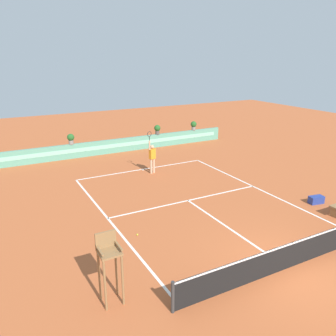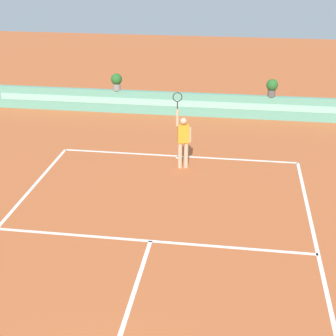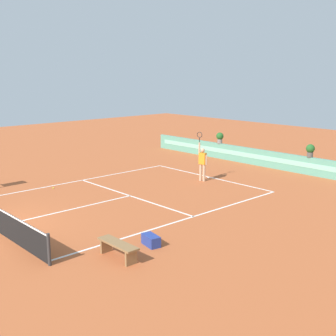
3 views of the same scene
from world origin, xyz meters
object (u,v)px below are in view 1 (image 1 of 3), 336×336
(umpire_chair, at_px, (109,260))
(tennis_player, at_px, (152,156))
(tennis_ball_near_baseline, at_px, (137,235))
(potted_plant_left, at_px, (71,138))
(gear_bag, at_px, (316,200))
(potted_plant_right, at_px, (157,129))
(potted_plant_far_right, at_px, (194,125))

(umpire_chair, bearing_deg, tennis_player, 58.22)
(tennis_ball_near_baseline, height_order, potted_plant_left, potted_plant_left)
(tennis_player, bearing_deg, gear_bag, -57.34)
(tennis_ball_near_baseline, bearing_deg, potted_plant_left, 88.44)
(gear_bag, xyz_separation_m, tennis_ball_near_baseline, (-8.81, 1.19, -0.15))
(tennis_ball_near_baseline, bearing_deg, potted_plant_right, 60.10)
(potted_plant_far_right, distance_m, potted_plant_right, 3.27)
(umpire_chair, xyz_separation_m, tennis_ball_near_baseline, (2.18, 3.15, -1.31))
(potted_plant_right, bearing_deg, potted_plant_left, 180.00)
(gear_bag, relative_size, tennis_ball_near_baseline, 10.29)
(tennis_ball_near_baseline, distance_m, potted_plant_right, 13.89)
(umpire_chair, height_order, potted_plant_right, umpire_chair)
(potted_plant_far_right, height_order, potted_plant_right, same)
(gear_bag, relative_size, potted_plant_left, 0.97)
(umpire_chair, relative_size, tennis_ball_near_baseline, 31.47)
(tennis_ball_near_baseline, relative_size, potted_plant_right, 0.09)
(gear_bag, height_order, potted_plant_far_right, potted_plant_far_right)
(tennis_ball_near_baseline, relative_size, potted_plant_left, 0.09)
(potted_plant_far_right, bearing_deg, potted_plant_right, 180.00)
(gear_bag, xyz_separation_m, potted_plant_right, (-1.93, 13.17, 1.23))
(umpire_chair, relative_size, gear_bag, 3.06)
(tennis_ball_near_baseline, xyz_separation_m, potted_plant_left, (0.33, 11.98, 1.38))
(potted_plant_left, bearing_deg, gear_bag, -57.20)
(potted_plant_far_right, bearing_deg, umpire_chair, -129.20)
(potted_plant_left, height_order, potted_plant_right, same)
(gear_bag, distance_m, potted_plant_left, 15.72)
(tennis_ball_near_baseline, distance_m, potted_plant_far_right, 15.77)
(tennis_player, height_order, potted_plant_far_right, tennis_player)
(umpire_chair, height_order, tennis_ball_near_baseline, umpire_chair)
(umpire_chair, height_order, potted_plant_left, umpire_chair)
(umpire_chair, bearing_deg, gear_bag, 10.07)
(gear_bag, bearing_deg, tennis_player, 122.66)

